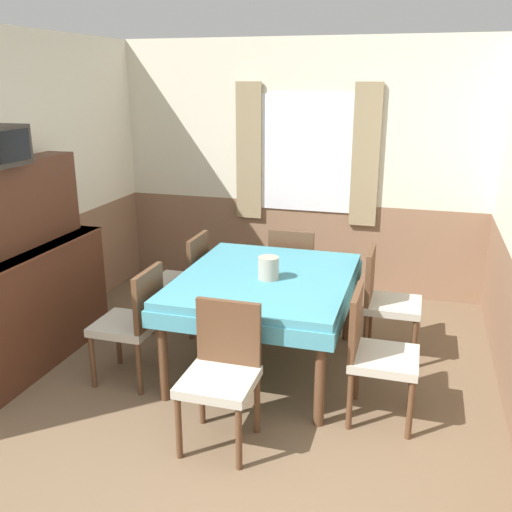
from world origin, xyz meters
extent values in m
cube|color=silver|center=(0.00, 3.73, 1.77)|extent=(4.23, 0.05, 1.65)
cube|color=#89664C|center=(0.00, 3.73, 0.47)|extent=(4.23, 0.05, 0.95)
cube|color=white|center=(0.07, 3.70, 1.46)|extent=(1.05, 0.01, 1.19)
cube|color=#998460|center=(-0.54, 3.68, 1.46)|extent=(0.27, 0.03, 1.42)
cube|color=#998460|center=(0.68, 3.68, 1.46)|extent=(0.27, 0.03, 1.42)
cube|color=silver|center=(-1.94, 1.85, 1.77)|extent=(0.05, 4.11, 1.65)
cube|color=#89664C|center=(-1.94, 1.85, 0.47)|extent=(0.05, 4.11, 0.95)
cube|color=teal|center=(0.15, 1.86, 0.74)|extent=(1.28, 1.52, 0.06)
cube|color=teal|center=(0.15, 1.86, 0.65)|extent=(1.31, 1.55, 0.12)
cylinder|color=brown|center=(-0.41, 1.18, 0.35)|extent=(0.07, 0.07, 0.71)
cylinder|color=brown|center=(0.71, 1.18, 0.35)|extent=(0.07, 0.07, 0.71)
cylinder|color=brown|center=(-0.41, 2.54, 0.35)|extent=(0.07, 0.07, 0.71)
cylinder|color=brown|center=(0.71, 2.54, 0.35)|extent=(0.07, 0.07, 0.71)
cylinder|color=brown|center=(0.34, 0.60, 0.21)|extent=(0.04, 0.04, 0.41)
cylinder|color=brown|center=(-0.04, 0.60, 0.21)|extent=(0.04, 0.04, 0.41)
cylinder|color=brown|center=(0.34, 0.98, 0.21)|extent=(0.04, 0.04, 0.41)
cylinder|color=brown|center=(-0.04, 0.98, 0.21)|extent=(0.04, 0.04, 0.41)
cube|color=#B7B2A3|center=(0.15, 0.79, 0.44)|extent=(0.44, 0.44, 0.06)
cube|color=brown|center=(0.15, 0.99, 0.69)|extent=(0.42, 0.04, 0.42)
cylinder|color=brown|center=(1.29, 2.53, 0.21)|extent=(0.04, 0.04, 0.41)
cylinder|color=brown|center=(1.29, 2.15, 0.21)|extent=(0.04, 0.04, 0.41)
cylinder|color=brown|center=(0.91, 2.53, 0.21)|extent=(0.04, 0.04, 0.41)
cylinder|color=brown|center=(0.91, 2.15, 0.21)|extent=(0.04, 0.04, 0.41)
cube|color=#B7B2A3|center=(1.10, 2.34, 0.44)|extent=(0.44, 0.44, 0.06)
cube|color=brown|center=(0.90, 2.34, 0.69)|extent=(0.04, 0.42, 0.42)
cylinder|color=brown|center=(-0.99, 2.15, 0.21)|extent=(0.04, 0.04, 0.41)
cylinder|color=brown|center=(-0.99, 2.53, 0.21)|extent=(0.04, 0.04, 0.41)
cylinder|color=brown|center=(-0.61, 2.15, 0.21)|extent=(0.04, 0.04, 0.41)
cylinder|color=brown|center=(-0.61, 2.53, 0.21)|extent=(0.04, 0.04, 0.41)
cube|color=#B7B2A3|center=(-0.80, 2.34, 0.44)|extent=(0.44, 0.44, 0.06)
cube|color=brown|center=(-0.60, 2.34, 0.69)|extent=(0.04, 0.42, 0.42)
cylinder|color=brown|center=(1.29, 1.57, 0.21)|extent=(0.04, 0.04, 0.41)
cylinder|color=brown|center=(1.29, 1.19, 0.21)|extent=(0.04, 0.04, 0.41)
cylinder|color=brown|center=(0.91, 1.57, 0.21)|extent=(0.04, 0.04, 0.41)
cylinder|color=brown|center=(0.91, 1.19, 0.21)|extent=(0.04, 0.04, 0.41)
cube|color=#B7B2A3|center=(1.10, 1.38, 0.44)|extent=(0.44, 0.44, 0.06)
cube|color=brown|center=(0.90, 1.38, 0.69)|extent=(0.04, 0.42, 0.42)
cylinder|color=brown|center=(-0.04, 3.12, 0.21)|extent=(0.04, 0.04, 0.41)
cylinder|color=brown|center=(0.34, 3.12, 0.21)|extent=(0.04, 0.04, 0.41)
cylinder|color=brown|center=(-0.04, 2.74, 0.21)|extent=(0.04, 0.04, 0.41)
cylinder|color=brown|center=(0.34, 2.74, 0.21)|extent=(0.04, 0.04, 0.41)
cube|color=#B7B2A3|center=(0.15, 2.93, 0.44)|extent=(0.44, 0.44, 0.06)
cube|color=brown|center=(0.15, 2.73, 0.69)|extent=(0.42, 0.04, 0.42)
cylinder|color=brown|center=(-0.99, 1.19, 0.21)|extent=(0.04, 0.04, 0.41)
cylinder|color=brown|center=(-0.99, 1.57, 0.21)|extent=(0.04, 0.04, 0.41)
cylinder|color=brown|center=(-0.61, 1.19, 0.21)|extent=(0.04, 0.04, 0.41)
cylinder|color=brown|center=(-0.61, 1.57, 0.21)|extent=(0.04, 0.04, 0.41)
cube|color=#B7B2A3|center=(-0.80, 1.38, 0.44)|extent=(0.44, 0.44, 0.06)
cube|color=brown|center=(-0.60, 1.38, 0.69)|extent=(0.04, 0.42, 0.42)
cube|color=#4C2819|center=(-1.67, 1.42, 0.47)|extent=(0.44, 1.54, 0.95)
cube|color=brown|center=(-1.67, 1.42, 0.94)|extent=(0.46, 1.56, 0.02)
cube|color=#4C2819|center=(-1.73, 1.42, 1.28)|extent=(0.24, 1.39, 0.66)
cube|color=black|center=(-1.50, 1.27, 1.76)|extent=(0.01, 0.32, 0.21)
cylinder|color=#A39989|center=(0.19, 1.80, 0.85)|extent=(0.16, 0.16, 0.17)
camera|label=1|loc=(1.23, -2.10, 2.22)|focal=40.00mm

